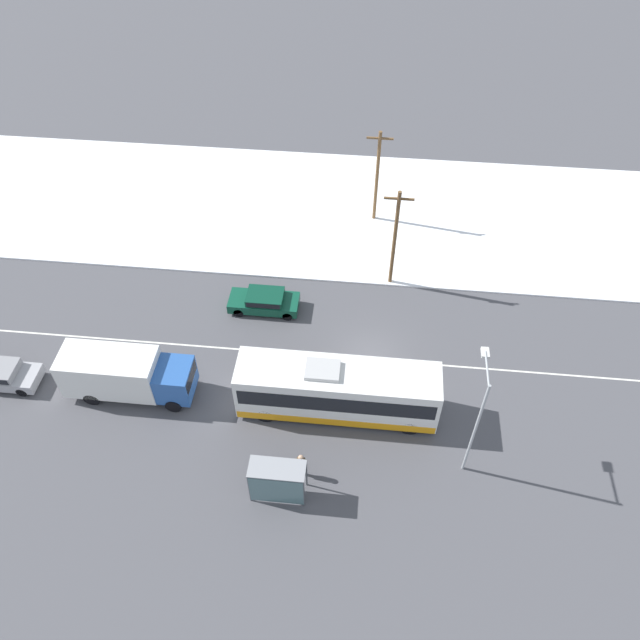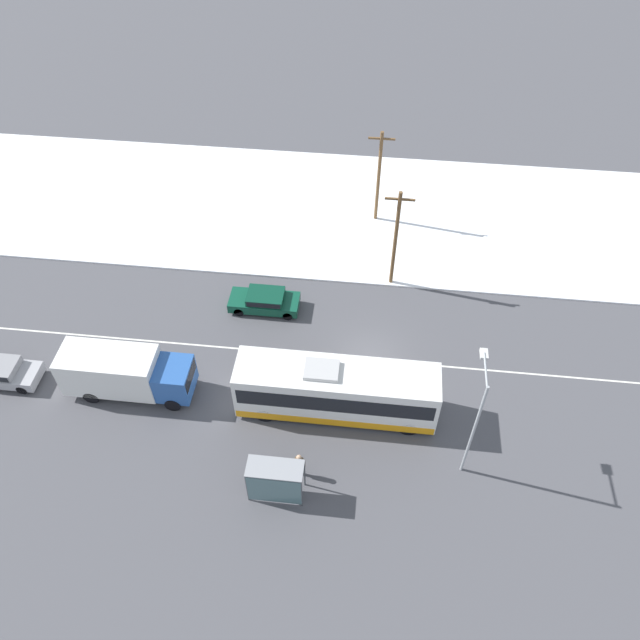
% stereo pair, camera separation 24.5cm
% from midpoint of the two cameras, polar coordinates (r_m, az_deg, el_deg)
% --- Properties ---
extents(ground_plane, '(120.00, 120.00, 0.00)m').
position_cam_midpoint_polar(ground_plane, '(37.30, 4.39, -3.63)').
color(ground_plane, '#4C4C51').
extents(snow_lot, '(80.00, 15.21, 0.12)m').
position_cam_midpoint_polar(snow_lot, '(47.42, 5.25, 9.64)').
color(snow_lot, white).
rests_on(snow_lot, ground_plane).
extents(lane_marking_center, '(60.00, 0.12, 0.00)m').
position_cam_midpoint_polar(lane_marking_center, '(37.30, 4.39, -3.63)').
color(lane_marking_center, silver).
rests_on(lane_marking_center, ground_plane).
extents(city_bus, '(10.81, 2.57, 3.52)m').
position_cam_midpoint_polar(city_bus, '(33.69, 1.39, -6.45)').
color(city_bus, white).
rests_on(city_bus, ground_plane).
extents(box_truck, '(7.20, 2.30, 2.95)m').
position_cam_midpoint_polar(box_truck, '(36.14, -17.60, -4.69)').
color(box_truck, silver).
rests_on(box_truck, ground_plane).
extents(sedan_car, '(4.42, 1.80, 1.32)m').
position_cam_midpoint_polar(sedan_car, '(39.63, -5.28, 1.78)').
color(sedan_car, '#0F4733').
rests_on(sedan_car, ground_plane).
extents(parked_car_near_truck, '(4.24, 1.80, 1.37)m').
position_cam_midpoint_polar(parked_car_near_truck, '(40.01, -27.33, -4.39)').
color(parked_car_near_truck, '#9E9EA3').
rests_on(parked_car_near_truck, ground_plane).
extents(pedestrian_at_stop, '(0.62, 0.28, 1.72)m').
position_cam_midpoint_polar(pedestrian_at_stop, '(32.06, -1.97, -12.95)').
color(pedestrian_at_stop, '#23232D').
rests_on(pedestrian_at_stop, ground_plane).
extents(bus_shelter, '(2.75, 1.20, 2.40)m').
position_cam_midpoint_polar(bus_shelter, '(30.94, -4.21, -14.46)').
color(bus_shelter, gray).
rests_on(bus_shelter, ground_plane).
extents(streetlamp, '(0.36, 2.41, 7.10)m').
position_cam_midpoint_polar(streetlamp, '(30.43, 14.01, -8.08)').
color(streetlamp, '#9EA3A8').
rests_on(streetlamp, ground_plane).
extents(utility_pole_roadside, '(1.80, 0.24, 7.30)m').
position_cam_midpoint_polar(utility_pole_roadside, '(39.41, 6.67, 7.47)').
color(utility_pole_roadside, brown).
rests_on(utility_pole_roadside, ground_plane).
extents(utility_pole_snowlot, '(1.80, 0.24, 7.21)m').
position_cam_midpoint_polar(utility_pole_snowlot, '(44.77, 5.08, 13.01)').
color(utility_pole_snowlot, brown).
rests_on(utility_pole_snowlot, ground_plane).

